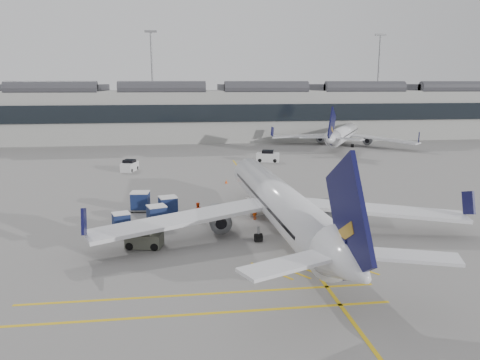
{
  "coord_description": "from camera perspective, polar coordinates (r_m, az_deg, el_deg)",
  "views": [
    {
      "loc": [
        0.8,
        -36.77,
        12.75
      ],
      "look_at": [
        6.42,
        4.82,
        4.0
      ],
      "focal_mm": 35.0,
      "sensor_mm": 36.0,
      "label": 1
    }
  ],
  "objects": [
    {
      "name": "baggage_cart_c",
      "position": [
        42.37,
        -14.27,
        -4.88
      ],
      "size": [
        1.86,
        1.68,
        1.63
      ],
      "rotation": [
        0.0,
        0.0,
        0.31
      ],
      "color": "gray",
      "rests_on": "ground"
    },
    {
      "name": "safety_cone_nose",
      "position": [
        60.33,
        -1.69,
        -0.19
      ],
      "size": [
        0.35,
        0.35,
        0.49
      ],
      "primitive_type": "cone",
      "color": "#F24C0A",
      "rests_on": "ground"
    },
    {
      "name": "baggage_cart_d",
      "position": [
        48.25,
        -12.06,
        -2.49
      ],
      "size": [
        2.07,
        1.77,
        2.0
      ],
      "rotation": [
        0.0,
        0.0,
        -0.11
      ],
      "color": "gray",
      "rests_on": "ground"
    },
    {
      "name": "baggage_cart_b",
      "position": [
        43.37,
        -10.11,
        -4.16
      ],
      "size": [
        2.09,
        1.9,
        1.82
      ],
      "rotation": [
        0.0,
        0.0,
        0.32
      ],
      "color": "gray",
      "rests_on": "ground"
    },
    {
      "name": "ground",
      "position": [
        38.92,
        -8.52,
        -7.48
      ],
      "size": [
        220.0,
        220.0,
        0.0
      ],
      "primitive_type": "plane",
      "color": "gray",
      "rests_on": "ground"
    },
    {
      "name": "airliner_main",
      "position": [
        39.76,
        4.91,
        -2.86
      ],
      "size": [
        31.98,
        34.98,
        9.3
      ],
      "rotation": [
        0.0,
        0.0,
        0.04
      ],
      "color": "silver",
      "rests_on": "ground"
    },
    {
      "name": "ramp_agent_a",
      "position": [
        44.5,
        1.86,
        -3.57
      ],
      "size": [
        0.73,
        0.84,
        1.95
      ],
      "primitive_type": "imported",
      "rotation": [
        0.0,
        0.0,
        1.12
      ],
      "color": "#EC4B0C",
      "rests_on": "ground"
    },
    {
      "name": "ramp_agent_b",
      "position": [
        44.38,
        -5.2,
        -3.82
      ],
      "size": [
        0.85,
        0.68,
        1.71
      ],
      "primitive_type": "imported",
      "rotation": [
        0.0,
        0.0,
        3.18
      ],
      "color": "#F4410C",
      "rests_on": "ground"
    },
    {
      "name": "baggage_cart_a",
      "position": [
        46.26,
        -8.76,
        -3.06
      ],
      "size": [
        2.1,
        1.87,
        1.89
      ],
      "rotation": [
        0.0,
        0.0,
        0.25
      ],
      "color": "gray",
      "rests_on": "ground"
    },
    {
      "name": "belt_loader",
      "position": [
        46.84,
        2.69,
        -3.28
      ],
      "size": [
        5.05,
        3.16,
        2.01
      ],
      "rotation": [
        0.0,
        0.0,
        0.4
      ],
      "color": "beige",
      "rests_on": "ground"
    },
    {
      "name": "safety_cone_engine",
      "position": [
        44.84,
        11.2,
        -4.67
      ],
      "size": [
        0.33,
        0.33,
        0.45
      ],
      "primitive_type": "cone",
      "color": "#F24C0A",
      "rests_on": "ground"
    },
    {
      "name": "service_van_right",
      "position": [
        77.07,
        3.41,
        2.87
      ],
      "size": [
        4.03,
        2.76,
        1.89
      ],
      "rotation": [
        0.0,
        0.0,
        -0.27
      ],
      "color": "silver",
      "rests_on": "ground"
    },
    {
      "name": "pushback_tug",
      "position": [
        37.89,
        -11.56,
        -7.04
      ],
      "size": [
        3.05,
        2.24,
        1.54
      ],
      "rotation": [
        0.0,
        0.0,
        -0.23
      ],
      "color": "#525447",
      "rests_on": "ground"
    },
    {
      "name": "light_masts",
      "position": [
        122.8,
        -9.06,
        12.45
      ],
      "size": [
        113.0,
        0.6,
        25.45
      ],
      "color": "slate",
      "rests_on": "ground"
    },
    {
      "name": "apron_markings",
      "position": [
        49.34,
        3.32,
        -3.21
      ],
      "size": [
        0.25,
        60.0,
        0.01
      ],
      "primitive_type": "cube",
      "color": "gold",
      "rests_on": "ground"
    },
    {
      "name": "terminal",
      "position": [
        108.9,
        -8.18,
        8.18
      ],
      "size": [
        200.0,
        20.45,
        12.4
      ],
      "color": "#9E9E99",
      "rests_on": "ground"
    },
    {
      "name": "airliner_far",
      "position": [
        98.5,
        12.55,
        5.56
      ],
      "size": [
        26.52,
        29.25,
        8.66
      ],
      "rotation": [
        0.0,
        0.0,
        -0.52
      ],
      "color": "silver",
      "rests_on": "ground"
    },
    {
      "name": "service_van_mid",
      "position": [
        70.7,
        -13.31,
        1.69
      ],
      "size": [
        2.54,
        3.58,
        1.67
      ],
      "rotation": [
        0.0,
        0.0,
        1.26
      ],
      "color": "silver",
      "rests_on": "ground"
    }
  ]
}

